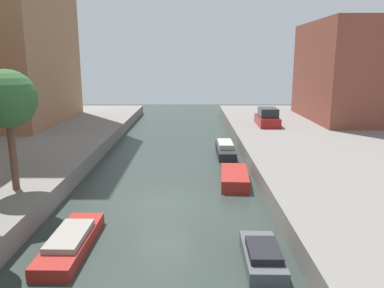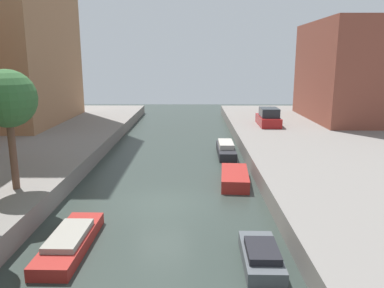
# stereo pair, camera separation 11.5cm
# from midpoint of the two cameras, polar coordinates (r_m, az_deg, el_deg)

# --- Properties ---
(ground_plane) EXTENTS (84.00, 84.00, 0.00)m
(ground_plane) POSITION_cam_midpoint_polar(r_m,az_deg,el_deg) (18.67, -4.47, -8.97)
(ground_plane) COLOR #2D3833
(low_block_right) EXTENTS (10.00, 12.69, 9.46)m
(low_block_right) POSITION_cam_midpoint_polar(r_m,az_deg,el_deg) (41.31, 24.06, 9.95)
(low_block_right) COLOR brown
(low_block_right) RESTS_ON quay_right
(street_tree_3) EXTENTS (2.58, 2.58, 5.46)m
(street_tree_3) POSITION_cam_midpoint_polar(r_m,az_deg,el_deg) (18.65, -26.11, 5.99)
(street_tree_3) COLOR brown
(street_tree_3) RESTS_ON quay_left
(parked_car) EXTENTS (1.86, 4.14, 1.61)m
(parked_car) POSITION_cam_midpoint_polar(r_m,az_deg,el_deg) (35.12, 11.23, 3.85)
(parked_car) COLOR maroon
(parked_car) RESTS_ON quay_right
(moored_boat_left_2) EXTENTS (1.43, 4.56, 0.68)m
(moored_boat_left_2) POSITION_cam_midpoint_polar(r_m,az_deg,el_deg) (15.12, -17.89, -13.76)
(moored_boat_left_2) COLOR maroon
(moored_boat_left_2) RESTS_ON ground_plane
(moored_boat_right_2) EXTENTS (1.29, 3.03, 0.75)m
(moored_boat_right_2) POSITION_cam_midpoint_polar(r_m,az_deg,el_deg) (13.65, 10.33, -16.20)
(moored_boat_right_2) COLOR #4C5156
(moored_boat_right_2) RESTS_ON ground_plane
(moored_boat_right_3) EXTENTS (1.76, 3.80, 0.69)m
(moored_boat_right_3) POSITION_cam_midpoint_polar(r_m,az_deg,el_deg) (21.57, 6.32, -5.05)
(moored_boat_right_3) COLOR maroon
(moored_boat_right_3) RESTS_ON ground_plane
(moored_boat_right_4) EXTENTS (1.23, 4.54, 0.95)m
(moored_boat_right_4) POSITION_cam_midpoint_polar(r_m,az_deg,el_deg) (27.96, 4.97, -0.80)
(moored_boat_right_4) COLOR #232328
(moored_boat_right_4) RESTS_ON ground_plane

